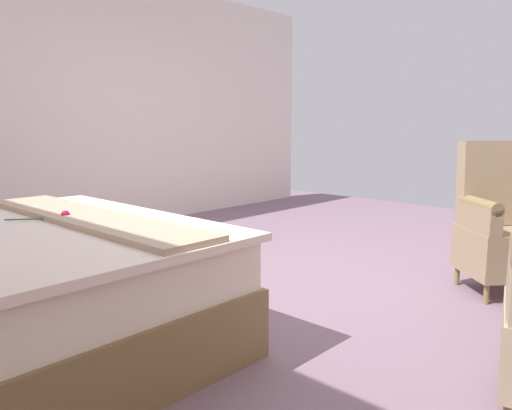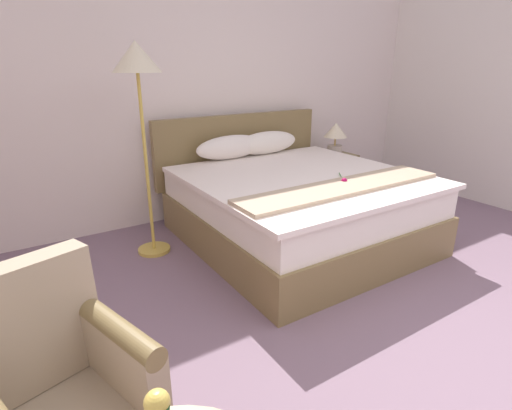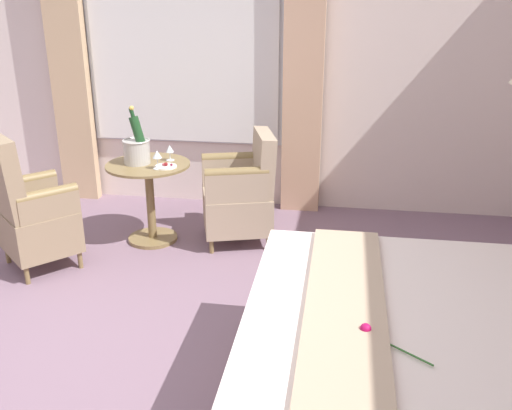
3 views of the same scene
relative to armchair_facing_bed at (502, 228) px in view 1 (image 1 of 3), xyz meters
name	(u,v)px [view 1 (image 1 of 3)]	position (x,y,z in m)	size (l,w,h in m)	color
ground_plane	(301,280)	(1.17, 0.77, -0.46)	(8.04, 8.04, 0.00)	slate
wall_far_side	(97,103)	(4.04, 0.77, 0.94)	(0.12, 6.66, 2.80)	silver
armchair_facing_bed	(502,228)	(0.00, 0.00, 0.00)	(0.72, 0.72, 1.06)	olive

